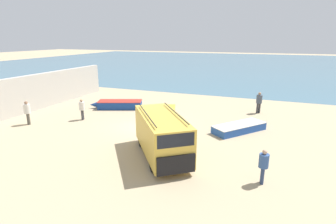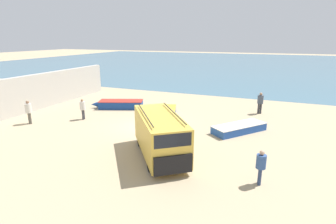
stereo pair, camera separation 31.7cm
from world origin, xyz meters
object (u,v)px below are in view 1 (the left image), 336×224
object	(u,v)px
fisherman_1	(27,111)
fisherman_3	(82,108)
parked_van	(162,134)
fishing_rowboat_0	(241,127)
fisherman_0	(264,163)
fishing_rowboat_2	(118,105)
fisherman_2	(259,101)
fishing_rowboat_1	(166,115)

from	to	relation	value
fisherman_1	fisherman_3	distance (m)	3.77
fisherman_1	parked_van	bearing A→B (deg)	-78.24
fishing_rowboat_0	fisherman_0	distance (m)	6.71
fishing_rowboat_0	fishing_rowboat_2	world-z (taller)	fishing_rowboat_2
fishing_rowboat_2	fisherman_2	xyz separation A→B (m)	(11.84, 2.86, 0.73)
fishing_rowboat_2	fisherman_0	world-z (taller)	fisherman_0
parked_van	fisherman_3	bearing A→B (deg)	-151.65
parked_van	fishing_rowboat_2	distance (m)	10.72
fishing_rowboat_0	fisherman_3	bearing A→B (deg)	137.80
fisherman_0	fisherman_1	bearing A→B (deg)	-14.43
fisherman_3	fishing_rowboat_0	bearing A→B (deg)	172.07
fisherman_0	fishing_rowboat_2	bearing A→B (deg)	-40.74
fisherman_2	fisherman_0	bearing A→B (deg)	160.02
fishing_rowboat_0	fisherman_2	size ratio (longest dim) A/B	2.32
fisherman_2	fisherman_1	bearing A→B (deg)	97.09
fisherman_0	fisherman_1	distance (m)	16.40
fishing_rowboat_0	parked_van	bearing A→B (deg)	-173.39
parked_van	fisherman_0	bearing A→B (deg)	42.18
parked_van	fisherman_1	size ratio (longest dim) A/B	3.00
fisherman_3	parked_van	bearing A→B (deg)	138.85
fishing_rowboat_1	fishing_rowboat_2	distance (m)	5.47
fishing_rowboat_2	fisherman_0	distance (m)	15.26
fishing_rowboat_2	fisherman_3	bearing A→B (deg)	58.51
fishing_rowboat_0	fisherman_1	xyz separation A→B (m)	(-14.63, -4.08, 0.78)
fishing_rowboat_2	parked_van	bearing A→B (deg)	113.03
fishing_rowboat_0	fisherman_0	world-z (taller)	fisherman_0
fishing_rowboat_1	fisherman_1	bearing A→B (deg)	-80.81
fisherman_2	fisherman_3	bearing A→B (deg)	95.00
fishing_rowboat_1	fisherman_0	distance (m)	10.21
fishing_rowboat_0	fishing_rowboat_1	bearing A→B (deg)	122.99
parked_van	fisherman_1	bearing A→B (deg)	-134.16
parked_van	fisherman_0	world-z (taller)	parked_van
fishing_rowboat_1	fisherman_2	world-z (taller)	fisherman_2
fishing_rowboat_0	fishing_rowboat_2	distance (m)	11.16
fisherman_1	fishing_rowboat_1	bearing A→B (deg)	-43.13
fisherman_1	fisherman_2	bearing A→B (deg)	-40.48
parked_van	fishing_rowboat_2	bearing A→B (deg)	-173.00
fishing_rowboat_2	fisherman_3	size ratio (longest dim) A/B	2.90
parked_van	fisherman_2	distance (m)	11.46
fisherman_1	fisherman_2	world-z (taller)	fisherman_2
parked_van	fishing_rowboat_1	distance (m)	6.57
fishing_rowboat_2	fisherman_2	bearing A→B (deg)	172.73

